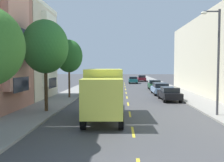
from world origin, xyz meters
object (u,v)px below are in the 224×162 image
at_px(parked_pickup_champagne, 101,82).
at_px(parked_pickup_white, 107,78).
at_px(street_lamp, 216,55).
at_px(street_tree_third, 69,56).
at_px(parked_hatchback_forest, 154,85).
at_px(parked_suv_silver, 90,87).
at_px(parked_sedan_black, 169,93).
at_px(parked_wagon_sky, 160,88).
at_px(parked_wagon_burgundy, 142,78).
at_px(delivery_box_truck, 104,91).
at_px(street_tree_second, 45,47).
at_px(parked_pickup_red, 104,80).
at_px(moving_teal_sedan, 133,80).

bearing_deg(parked_pickup_champagne, parked_pickup_white, 89.97).
bearing_deg(street_lamp, street_tree_third, 142.33).
relative_size(street_lamp, parked_pickup_white, 1.38).
distance_m(parked_hatchback_forest, parked_suv_silver, 11.73).
bearing_deg(parked_pickup_white, parked_suv_silver, -90.31).
bearing_deg(parked_pickup_champagne, parked_sedan_black, -64.56).
xyz_separation_m(parked_wagon_sky, parked_wagon_burgundy, (-0.02, 28.32, 0.00)).
height_order(parked_pickup_champagne, parked_suv_silver, parked_suv_silver).
bearing_deg(parked_suv_silver, delivery_box_truck, -78.92).
bearing_deg(parked_hatchback_forest, street_tree_second, -119.33).
xyz_separation_m(parked_pickup_red, parked_suv_silver, (-0.11, -21.39, 0.16)).
bearing_deg(moving_teal_sedan, parked_sedan_black, -84.53).
distance_m(parked_wagon_sky, parked_wagon_burgundy, 28.32).
height_order(parked_suv_silver, moving_teal_sedan, parked_suv_silver).
xyz_separation_m(street_lamp, parked_hatchback_forest, (-1.54, 20.40, -3.60)).
height_order(delivery_box_truck, parked_wagon_burgundy, delivery_box_truck).
height_order(street_tree_second, delivery_box_truck, street_tree_second).
bearing_deg(delivery_box_truck, parked_pickup_white, 93.26).
height_order(street_tree_second, street_tree_third, street_tree_second).
xyz_separation_m(parked_pickup_white, parked_suv_silver, (-0.17, -30.62, 0.16)).
bearing_deg(parked_pickup_red, parked_sedan_black, -71.35).
bearing_deg(parked_wagon_burgundy, parked_pickup_red, -137.40).
distance_m(parked_pickup_white, moving_teal_sedan, 10.44).
relative_size(parked_pickup_white, parked_pickup_red, 1.00).
height_order(street_lamp, delivery_box_truck, street_lamp).
distance_m(street_tree_second, street_tree_third, 8.41).
xyz_separation_m(street_tree_third, parked_pickup_red, (2.02, 24.62, -3.86)).
xyz_separation_m(parked_wagon_sky, parked_sedan_black, (0.12, -5.48, -0.05)).
relative_size(parked_pickup_red, moving_teal_sedan, 1.18).
distance_m(street_tree_third, parked_wagon_burgundy, 34.43).
relative_size(parked_wagon_sky, parked_pickup_champagne, 0.88).
bearing_deg(street_tree_second, parked_pickup_white, 87.19).
bearing_deg(parked_suv_silver, parked_wagon_sky, 6.36).
height_order(parked_wagon_sky, parked_pickup_red, parked_pickup_red).
distance_m(street_tree_second, parked_suv_silver, 12.47).
height_order(delivery_box_truck, parked_pickup_red, delivery_box_truck).
relative_size(street_lamp, parked_hatchback_forest, 1.83).
distance_m(parked_pickup_champagne, parked_wagon_burgundy, 17.72).
bearing_deg(parked_hatchback_forest, parked_pickup_champagne, 144.97).
height_order(parked_wagon_sky, parked_hatchback_forest, same).
relative_size(street_tree_second, street_lamp, 0.95).
xyz_separation_m(parked_pickup_champagne, moving_teal_sedan, (6.14, 8.41, -0.08)).
relative_size(parked_hatchback_forest, parked_wagon_burgundy, 0.85).
relative_size(street_lamp, parked_pickup_red, 1.38).
bearing_deg(parked_wagon_sky, parked_sedan_black, -88.71).
bearing_deg(parked_pickup_champagne, delivery_box_truck, -84.74).
height_order(parked_pickup_white, parked_hatchback_forest, parked_pickup_white).
distance_m(parked_pickup_red, parked_sedan_black, 27.33).
bearing_deg(parked_pickup_red, delivery_box_truck, -85.80).
relative_size(delivery_box_truck, parked_wagon_burgundy, 1.52).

